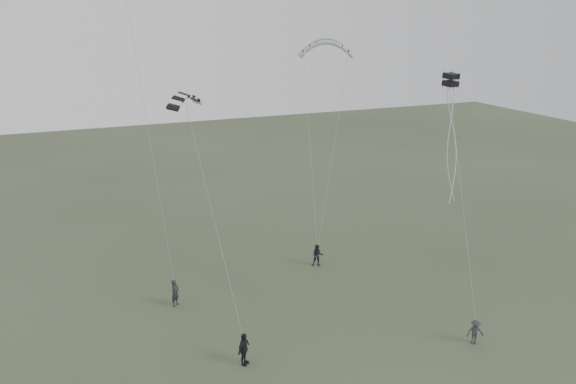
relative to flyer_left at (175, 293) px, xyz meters
name	(u,v)px	position (x,y,z in m)	size (l,w,h in m)	color
ground	(318,340)	(6.63, -7.04, -0.88)	(140.00, 140.00, 0.00)	#39412C
flyer_left	(175,293)	(0.00, 0.00, 0.00)	(0.64, 0.42, 1.76)	black
flyer_right	(317,255)	(10.79, 1.89, -0.05)	(0.80, 0.63, 1.65)	black
flyer_center	(244,349)	(2.05, -7.63, 0.03)	(1.06, 0.44, 1.81)	black
flyer_far	(475,332)	(14.55, -10.69, -0.14)	(0.95, 0.55, 1.47)	#2E2D33
kite_pale_large	(326,42)	(13.53, 6.72, 14.77)	(4.15, 0.93, 1.69)	#96989B
kite_striped	(185,95)	(0.97, -1.60, 12.56)	(2.66, 0.67, 1.08)	black
kite_box	(451,80)	(16.23, -4.59, 13.02)	(0.72, 0.72, 0.75)	black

